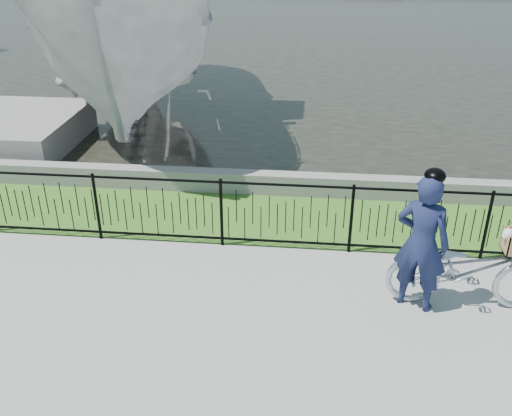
# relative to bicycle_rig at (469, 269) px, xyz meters

# --- Properties ---
(ground) EXTENTS (120.00, 120.00, 0.00)m
(ground) POSITION_rel_bicycle_rig_xyz_m (-2.48, -0.40, -0.56)
(ground) COLOR gray
(ground) RESTS_ON ground
(grass_strip) EXTENTS (60.00, 2.00, 0.01)m
(grass_strip) POSITION_rel_bicycle_rig_xyz_m (-2.48, 2.20, -0.56)
(grass_strip) COLOR #3C6A21
(grass_strip) RESTS_ON ground
(quay_wall) EXTENTS (60.00, 0.30, 0.40)m
(quay_wall) POSITION_rel_bicycle_rig_xyz_m (-2.48, 3.20, -0.36)
(quay_wall) COLOR gray
(quay_wall) RESTS_ON ground
(fence) EXTENTS (14.00, 0.06, 1.15)m
(fence) POSITION_rel_bicycle_rig_xyz_m (-2.48, 1.20, 0.01)
(fence) COLOR black
(fence) RESTS_ON ground
(bicycle_rig) EXTENTS (2.11, 0.74, 1.22)m
(bicycle_rig) POSITION_rel_bicycle_rig_xyz_m (0.00, 0.00, 0.00)
(bicycle_rig) COLOR #ACB1B8
(bicycle_rig) RESTS_ON ground
(cyclist) EXTENTS (0.82, 0.69, 1.98)m
(cyclist) POSITION_rel_bicycle_rig_xyz_m (-0.67, -0.08, 0.41)
(cyclist) COLOR #171E40
(cyclist) RESTS_ON ground
(boat_near) EXTENTS (6.21, 11.52, 6.02)m
(boat_near) POSITION_rel_bicycle_rig_xyz_m (-6.58, 7.47, 1.64)
(boat_near) COLOR #AAAAAA
(boat_near) RESTS_ON water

